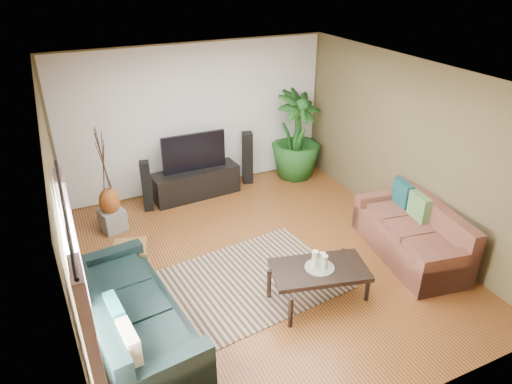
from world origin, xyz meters
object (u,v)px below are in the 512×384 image
vase (110,201)px  television (194,152)px  sofa_right (410,230)px  side_table (132,260)px  speaker_right (247,158)px  pedestal (113,220)px  sofa_left (132,310)px  tv_stand (196,183)px  coffee_table (318,284)px  potted_plant (296,136)px  speaker_left (147,186)px

vase → television: bearing=19.7°
sofa_right → side_table: bearing=-98.9°
speaker_right → pedestal: bearing=-151.7°
sofa_right → sofa_left: bearing=-80.8°
sofa_left → tv_stand: size_ratio=1.42×
sofa_right → pedestal: size_ratio=5.34×
coffee_table → pedestal: bearing=140.5°
pedestal → potted_plant: bearing=8.5°
coffee_table → potted_plant: size_ratio=0.70×
side_table → television: bearing=50.6°
speaker_right → side_table: (-2.65, -2.01, -0.28)m
sofa_left → vase: bearing=-10.9°
coffee_table → speaker_left: bearing=127.7°
tv_stand → television: size_ratio=1.36×
sofa_left → sofa_right: bearing=-97.2°
sofa_left → coffee_table: 2.32m
speaker_right → vase: (-2.70, -0.69, 0.01)m
potted_plant → sofa_left: bearing=-141.1°
coffee_table → television: television is taller
tv_stand → pedestal: size_ratio=4.45×
sofa_left → speaker_left: size_ratio=2.48×
potted_plant → pedestal: bearing=-171.5°
sofa_right → potted_plant: (-0.17, 3.12, 0.44)m
potted_plant → side_table: (-3.64, -1.87, -0.63)m
television → side_table: 2.53m
speaker_left → sofa_left: bearing=-94.9°
sofa_left → tv_stand: (1.77, 3.12, -0.16)m
tv_stand → pedestal: bearing=-165.1°
speaker_left → sofa_right: bearing=-32.3°
sofa_left → television: size_ratio=1.94×
sofa_left → pedestal: bearing=-10.9°
sofa_left → potted_plant: (3.85, 3.11, 0.44)m
potted_plant → vase: (-3.69, -0.55, -0.34)m
speaker_left → pedestal: size_ratio=2.56×
pedestal → vase: bearing=0.0°
coffee_table → tv_stand: (-0.52, 3.41, 0.02)m
sofa_left → vase: 2.57m
potted_plant → side_table: potted_plant is taller
coffee_table → tv_stand: bearing=112.6°
tv_stand → pedestal: (-1.60, -0.55, -0.09)m
speaker_left → side_table: 1.86m
sofa_left → television: television is taller
potted_plant → side_table: 4.14m
sofa_right → speaker_right: (-1.16, 3.26, 0.09)m
tv_stand → speaker_right: size_ratio=1.54×
potted_plant → speaker_right: bearing=172.0°
speaker_right → coffee_table: bearing=-85.2°
coffee_table → speaker_right: bearing=94.7°
television → speaker_right: (1.10, 0.12, -0.36)m
television → vase: 1.74m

